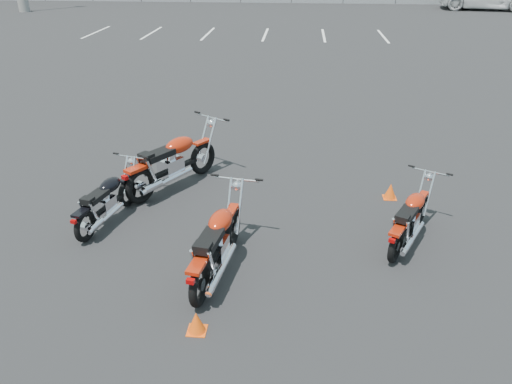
# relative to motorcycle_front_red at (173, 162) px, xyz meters

# --- Properties ---
(ground) EXTENTS (120.00, 120.00, 0.00)m
(ground) POSITION_rel_motorcycle_front_red_xyz_m (1.51, -1.96, -0.53)
(ground) COLOR black
(ground) RESTS_ON ground
(motorcycle_front_red) EXTENTS (1.70, 2.24, 1.17)m
(motorcycle_front_red) POSITION_rel_motorcycle_front_red_xyz_m (0.00, 0.00, 0.00)
(motorcycle_front_red) COLOR black
(motorcycle_front_red) RESTS_ON ground
(motorcycle_second_black) EXTENTS (0.81, 1.83, 0.90)m
(motorcycle_second_black) POSITION_rel_motorcycle_front_red_xyz_m (-0.80, -1.42, -0.12)
(motorcycle_second_black) COLOR black
(motorcycle_second_black) RESTS_ON ground
(motorcycle_third_red) EXTENTS (0.84, 2.16, 1.06)m
(motorcycle_third_red) POSITION_rel_motorcycle_front_red_xyz_m (1.28, -2.68, -0.05)
(motorcycle_third_red) COLOR black
(motorcycle_third_red) RESTS_ON ground
(motorcycle_rear_red) EXTENTS (1.20, 1.82, 0.92)m
(motorcycle_rear_red) POSITION_rel_motorcycle_front_red_xyz_m (4.16, -1.62, -0.11)
(motorcycle_rear_red) COLOR black
(motorcycle_rear_red) RESTS_ON ground
(training_cone_near) EXTENTS (0.24, 0.24, 0.29)m
(training_cone_near) POSITION_rel_motorcycle_front_red_xyz_m (4.11, -0.10, -0.39)
(training_cone_near) COLOR #FF540D
(training_cone_near) RESTS_ON ground
(training_cone_extra) EXTENTS (0.24, 0.24, 0.28)m
(training_cone_extra) POSITION_rel_motorcycle_front_red_xyz_m (1.20, -3.93, -0.39)
(training_cone_extra) COLOR #FF540D
(training_cone_extra) RESTS_ON ground
(parking_line_stripes) EXTENTS (15.12, 4.00, 0.01)m
(parking_line_stripes) POSITION_rel_motorcycle_front_red_xyz_m (-0.99, 18.04, -0.53)
(parking_line_stripes) COLOR silver
(parking_line_stripes) RESTS_ON ground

